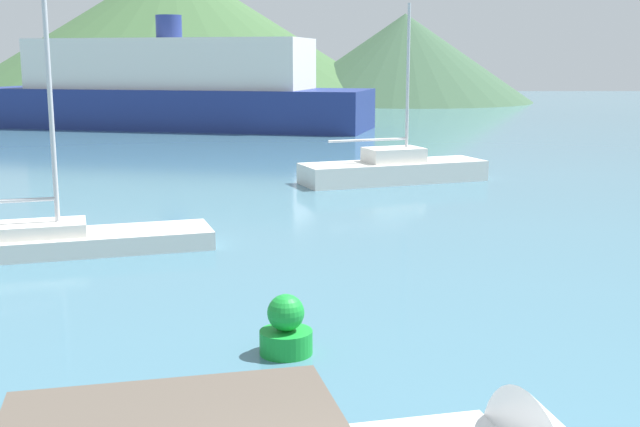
# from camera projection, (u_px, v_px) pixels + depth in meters

# --- Properties ---
(sailboat_inner) EXTENTS (9.01, 4.31, 11.44)m
(sailboat_inner) POSITION_uv_depth(u_px,v_px,m) (31.00, 239.00, 19.74)
(sailboat_inner) COLOR white
(sailboat_inner) RESTS_ON ground_plane
(sailboat_middle) EXTENTS (7.61, 4.48, 6.87)m
(sailboat_middle) POSITION_uv_depth(u_px,v_px,m) (393.00, 169.00, 31.50)
(sailboat_middle) COLOR white
(sailboat_middle) RESTS_ON ground_plane
(ferry_distant) EXTENTS (28.83, 13.85, 7.79)m
(ferry_distant) POSITION_uv_depth(u_px,v_px,m) (171.00, 89.00, 56.36)
(ferry_distant) COLOR navy
(ferry_distant) RESTS_ON ground_plane
(buoy_marker) EXTENTS (0.87, 0.87, 1.00)m
(buoy_marker) POSITION_uv_depth(u_px,v_px,m) (286.00, 329.00, 13.06)
(buoy_marker) COLOR green
(buoy_marker) RESTS_ON ground_plane
(hill_west) EXTENTS (53.32, 53.32, 16.37)m
(hill_west) POSITION_uv_depth(u_px,v_px,m) (175.00, 30.00, 95.20)
(hill_west) COLOR #3D6038
(hill_west) RESTS_ON ground_plane
(hill_central) EXTENTS (29.29, 29.29, 9.94)m
(hill_central) POSITION_uv_depth(u_px,v_px,m) (405.00, 58.00, 92.17)
(hill_central) COLOR #38563D
(hill_central) RESTS_ON ground_plane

